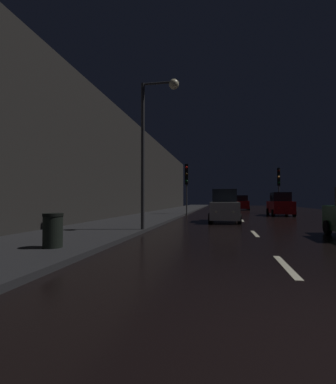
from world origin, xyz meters
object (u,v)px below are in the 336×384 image
(car_approaching_headlights, at_px, (224,207))
(car_parked_right_far, at_px, (280,205))
(streetlamp_overhead, at_px, (153,131))
(trash_bin_curbside, at_px, (53,230))
(traffic_light_far_right, at_px, (279,180))
(car_distant_taillights, at_px, (242,203))
(traffic_light_far_left, at_px, (187,178))

(car_approaching_headlights, height_order, car_parked_right_far, car_approaching_headlights)
(streetlamp_overhead, relative_size, trash_bin_curbside, 7.21)
(traffic_light_far_right, bearing_deg, car_parked_right_far, 2.54)
(traffic_light_far_right, relative_size, streetlamp_overhead, 0.72)
(car_approaching_headlights, distance_m, car_parked_right_far, 9.61)
(traffic_light_far_right, relative_size, car_distant_taillights, 1.20)
(traffic_light_far_right, xyz_separation_m, car_approaching_headlights, (-5.80, -12.96, -2.54))
(traffic_light_far_left, relative_size, car_distant_taillights, 1.18)
(traffic_light_far_right, bearing_deg, car_distant_taillights, -147.34)
(car_approaching_headlights, xyz_separation_m, car_distant_taillights, (2.54, 21.61, -0.04))
(traffic_light_far_left, distance_m, car_distant_taillights, 15.78)
(traffic_light_far_left, bearing_deg, traffic_light_far_right, 118.63)
(car_distant_taillights, bearing_deg, car_approaching_headlights, 173.28)
(car_approaching_headlights, bearing_deg, car_distant_taillights, 173.28)
(streetlamp_overhead, height_order, car_approaching_headlights, streetlamp_overhead)
(car_approaching_headlights, height_order, car_distant_taillights, car_approaching_headlights)
(traffic_light_far_right, relative_size, trash_bin_curbside, 5.19)
(car_approaching_headlights, bearing_deg, traffic_light_far_left, -154.84)
(car_approaching_headlights, relative_size, car_distant_taillights, 1.04)
(traffic_light_far_left, distance_m, car_approaching_headlights, 8.33)
(streetlamp_overhead, distance_m, car_parked_right_far, 17.28)
(car_parked_right_far, bearing_deg, car_distant_taillights, 10.40)
(streetlamp_overhead, distance_m, car_distant_taillights, 29.04)
(car_parked_right_far, relative_size, car_distant_taillights, 1.03)
(car_distant_taillights, bearing_deg, car_parked_right_far, -169.60)
(car_distant_taillights, bearing_deg, streetlamp_overhead, 168.70)
(trash_bin_curbside, xyz_separation_m, car_approaching_headlights, (4.68, 11.61, 0.35))
(car_approaching_headlights, bearing_deg, trash_bin_curbside, -21.95)
(traffic_light_far_left, xyz_separation_m, car_approaching_headlights, (3.38, -7.20, -2.47))
(streetlamp_overhead, xyz_separation_m, trash_bin_curbside, (-1.58, -4.96, -3.87))
(traffic_light_far_left, xyz_separation_m, car_parked_right_far, (8.38, 1.00, -2.47))
(trash_bin_curbside, height_order, car_approaching_headlights, car_approaching_headlights)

